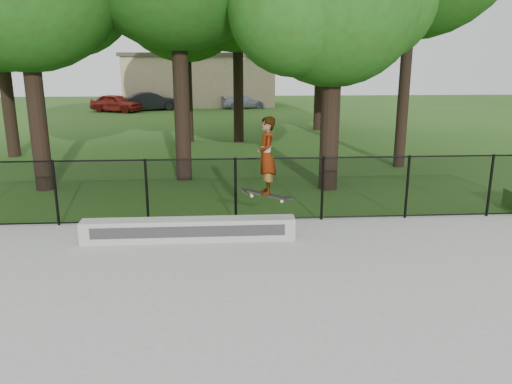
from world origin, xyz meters
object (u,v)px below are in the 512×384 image
(grind_ledge, at_px, (189,230))
(car_c, at_px, (243,102))
(skater_airborne, at_px, (267,158))
(car_b, at_px, (152,101))
(car_a, at_px, (116,103))

(grind_ledge, height_order, car_c, car_c)
(car_c, xyz_separation_m, skater_airborne, (-0.87, -30.50, 1.29))
(grind_ledge, height_order, car_b, car_b)
(car_a, relative_size, car_c, 1.19)
(car_b, bearing_deg, grind_ledge, 173.67)
(car_a, distance_m, skater_airborne, 29.56)
(grind_ledge, relative_size, car_b, 1.17)
(car_a, height_order, car_b, car_b)
(car_c, relative_size, skater_airborne, 1.88)
(car_a, bearing_deg, car_c, -52.74)
(car_a, distance_m, car_c, 9.76)
(grind_ledge, bearing_deg, skater_airborne, -5.85)
(skater_airborne, bearing_deg, car_c, 88.37)
(car_a, height_order, skater_airborne, skater_airborne)
(grind_ledge, height_order, skater_airborne, skater_airborne)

